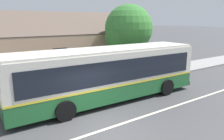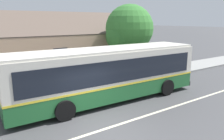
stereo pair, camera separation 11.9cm
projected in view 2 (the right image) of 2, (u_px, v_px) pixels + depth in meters
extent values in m
plane|color=#424244|center=(104.00, 129.00, 9.38)|extent=(300.00, 300.00, 0.00)
cube|color=gray|center=(55.00, 91.00, 14.20)|extent=(60.00, 3.00, 0.15)
cube|color=beige|center=(104.00, 129.00, 9.38)|extent=(60.00, 0.16, 0.01)
cube|color=tan|center=(12.00, 53.00, 19.69)|extent=(21.51, 10.69, 3.41)
cube|color=brown|center=(15.00, 23.00, 16.94)|extent=(22.11, 5.40, 2.10)
cube|color=brown|center=(4.00, 22.00, 21.25)|extent=(22.11, 5.40, 2.10)
cube|color=black|center=(61.00, 57.00, 16.69)|extent=(1.10, 0.06, 1.30)
cube|color=black|center=(115.00, 51.00, 19.44)|extent=(1.10, 0.06, 1.30)
cube|color=#4C3323|center=(70.00, 66.00, 17.27)|extent=(1.00, 0.06, 2.10)
cube|color=#236633|center=(108.00, 88.00, 12.72)|extent=(11.44, 2.83, 0.87)
cube|color=yellow|center=(108.00, 80.00, 12.61)|extent=(11.46, 2.85, 0.10)
cube|color=silver|center=(108.00, 65.00, 12.42)|extent=(11.44, 2.83, 1.69)
cube|color=silver|center=(108.00, 49.00, 12.22)|extent=(11.21, 2.70, 0.12)
cube|color=black|center=(97.00, 63.00, 13.48)|extent=(10.46, 0.33, 1.19)
cube|color=black|center=(121.00, 71.00, 11.40)|extent=(10.46, 0.33, 1.19)
cube|color=black|center=(177.00, 58.00, 15.43)|extent=(0.10, 2.20, 1.19)
cube|color=black|center=(178.00, 47.00, 15.26)|extent=(0.09, 1.75, 0.24)
cube|color=black|center=(176.00, 79.00, 15.79)|extent=(0.15, 2.50, 0.28)
cube|color=#192D99|center=(77.00, 87.00, 13.02)|extent=(3.18, 0.12, 0.61)
cube|color=black|center=(151.00, 65.00, 15.93)|extent=(0.90, 0.06, 2.30)
cylinder|color=black|center=(141.00, 79.00, 15.65)|extent=(1.01, 0.31, 1.00)
cylinder|color=black|center=(167.00, 87.00, 13.59)|extent=(1.01, 0.31, 1.00)
cylinder|color=black|center=(49.00, 95.00, 12.15)|extent=(1.01, 0.31, 1.00)
cylinder|color=black|center=(65.00, 110.00, 10.10)|extent=(1.01, 0.31, 1.00)
cube|color=#4C4C4C|center=(50.00, 85.00, 13.70)|extent=(1.78, 0.10, 0.04)
cube|color=#4C4C4C|center=(51.00, 86.00, 13.58)|extent=(1.78, 0.10, 0.04)
cube|color=#4C4C4C|center=(52.00, 86.00, 13.46)|extent=(1.78, 0.10, 0.04)
cube|color=#4C4C4C|center=(52.00, 82.00, 13.30)|extent=(1.78, 0.04, 0.10)
cube|color=#4C4C4C|center=(52.00, 80.00, 13.26)|extent=(1.78, 0.04, 0.10)
cube|color=black|center=(62.00, 87.00, 14.02)|extent=(0.08, 0.43, 0.45)
cube|color=black|center=(40.00, 91.00, 13.24)|extent=(0.08, 0.43, 0.45)
cylinder|color=#4C3828|center=(129.00, 59.00, 18.75)|extent=(0.32, 0.32, 2.62)
sphere|color=#387A33|center=(129.00, 28.00, 18.18)|extent=(3.98, 3.98, 3.98)
sphere|color=#387A33|center=(122.00, 36.00, 17.87)|extent=(2.64, 2.64, 2.64)
cylinder|color=gray|center=(152.00, 62.00, 17.31)|extent=(0.07, 0.07, 2.40)
cube|color=#1959A5|center=(153.00, 50.00, 17.09)|extent=(0.36, 0.03, 0.48)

